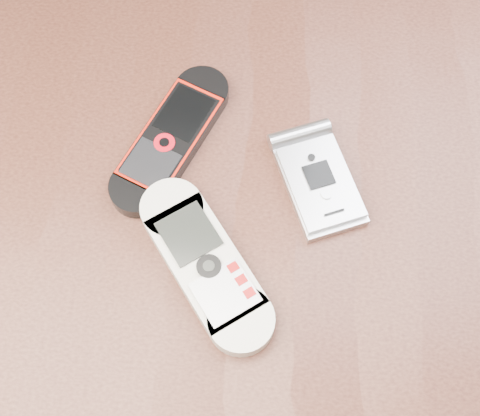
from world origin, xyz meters
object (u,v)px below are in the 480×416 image
at_px(table, 235,253).
at_px(motorola_razr, 319,182).
at_px(nokia_white, 205,264).
at_px(nokia_black_red, 171,138).

xyz_separation_m(table, motorola_razr, (0.07, 0.03, 0.11)).
distance_m(table, motorola_razr, 0.14).
height_order(nokia_white, motorola_razr, nokia_white).
bearing_deg(table, nokia_black_red, 132.96).
bearing_deg(table, motorola_razr, 22.33).
xyz_separation_m(nokia_white, nokia_black_red, (-0.04, 0.12, -0.00)).
distance_m(nokia_black_red, motorola_razr, 0.14).
height_order(nokia_white, nokia_black_red, nokia_white).
xyz_separation_m(nokia_black_red, motorola_razr, (0.14, -0.04, 0.00)).
bearing_deg(nokia_white, nokia_black_red, 74.41).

